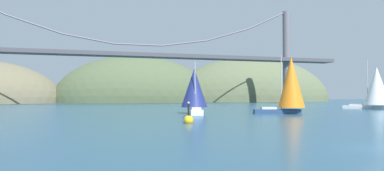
{
  "coord_description": "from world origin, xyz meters",
  "views": [
    {
      "loc": [
        -16.79,
        -16.62,
        3.2
      ],
      "look_at": [
        0.0,
        37.86,
        4.65
      ],
      "focal_mm": 33.24,
      "sensor_mm": 36.0,
      "label": 1
    }
  ],
  "objects_px": {
    "sailboat_navy_sail": "(194,90)",
    "sailboat_white_mainsail": "(376,87)",
    "sailboat_orange_sail": "(290,84)",
    "channel_buoy": "(189,120)"
  },
  "relations": [
    {
      "from": "sailboat_white_mainsail",
      "to": "channel_buoy",
      "type": "height_order",
      "value": "sailboat_white_mainsail"
    },
    {
      "from": "sailboat_navy_sail",
      "to": "sailboat_white_mainsail",
      "type": "bearing_deg",
      "value": 8.25
    },
    {
      "from": "sailboat_navy_sail",
      "to": "sailboat_orange_sail",
      "type": "bearing_deg",
      "value": -16.05
    },
    {
      "from": "sailboat_orange_sail",
      "to": "sailboat_navy_sail",
      "type": "bearing_deg",
      "value": 163.95
    },
    {
      "from": "sailboat_navy_sail",
      "to": "sailboat_orange_sail",
      "type": "xyz_separation_m",
      "value": [
        15.33,
        -4.41,
        0.89
      ]
    },
    {
      "from": "sailboat_orange_sail",
      "to": "channel_buoy",
      "type": "bearing_deg",
      "value": -148.1
    },
    {
      "from": "sailboat_orange_sail",
      "to": "sailboat_white_mainsail",
      "type": "bearing_deg",
      "value": 20.72
    },
    {
      "from": "sailboat_navy_sail",
      "to": "sailboat_white_mainsail",
      "type": "distance_m",
      "value": 44.23
    },
    {
      "from": "sailboat_navy_sail",
      "to": "channel_buoy",
      "type": "bearing_deg",
      "value": -109.45
    },
    {
      "from": "sailboat_navy_sail",
      "to": "sailboat_orange_sail",
      "type": "relative_size",
      "value": 0.88
    }
  ]
}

